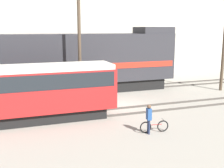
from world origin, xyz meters
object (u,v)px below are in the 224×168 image
object	(u,v)px
person	(149,116)
utility_pole_left	(80,51)
streetcar	(31,90)
freight_locomotive	(59,63)
utility_pole_center	(223,51)
bicycle	(154,127)

from	to	relation	value
person	utility_pole_left	bearing A→B (deg)	104.76
streetcar	freight_locomotive	bearing A→B (deg)	68.03
utility_pole_left	person	bearing A→B (deg)	-75.24
person	utility_pole_left	size ratio (longest dim) A/B	0.21
utility_pole_left	freight_locomotive	bearing A→B (deg)	106.46
person	utility_pole_center	distance (m)	13.79
streetcar	utility_pole_left	distance (m)	5.50
streetcar	utility_pole_left	xyz separation A→B (m)	(3.79, 3.44, 2.01)
bicycle	person	distance (m)	0.78
freight_locomotive	streetcar	world-z (taller)	freight_locomotive
streetcar	utility_pole_center	distance (m)	17.40
bicycle	utility_pole_left	xyz separation A→B (m)	(-2.41, 7.55, 3.66)
freight_locomotive	bicycle	size ratio (longest dim) A/B	12.82
streetcar	bicycle	bearing A→B (deg)	-33.51
person	utility_pole_center	size ratio (longest dim) A/B	0.23
person	utility_pole_center	world-z (taller)	utility_pole_center
freight_locomotive	streetcar	bearing A→B (deg)	-111.97
freight_locomotive	bicycle	bearing A→B (deg)	-72.68
freight_locomotive	utility_pole_left	distance (m)	3.82
person	bicycle	bearing A→B (deg)	13.45
utility_pole_center	freight_locomotive	bearing A→B (deg)	166.39
bicycle	utility_pole_center	xyz separation A→B (m)	(10.78, 7.55, 3.27)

